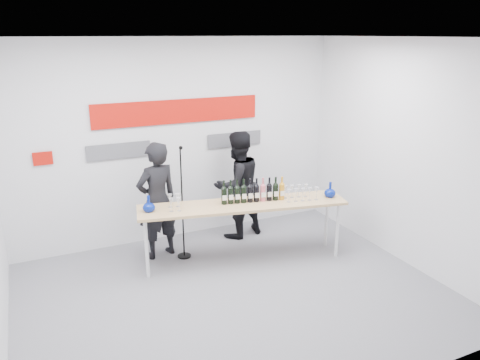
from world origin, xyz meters
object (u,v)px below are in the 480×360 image
object	(u,v)px
tasting_table	(243,208)
presenter_right	(237,185)
presenter_left	(157,201)
mic_stand	(183,224)

from	to	relation	value
tasting_table	presenter_right	distance (m)	0.87
presenter_left	presenter_right	distance (m)	1.31
tasting_table	presenter_left	size ratio (longest dim) A/B	1.73
presenter_right	mic_stand	world-z (taller)	presenter_right
tasting_table	presenter_right	world-z (taller)	presenter_right
presenter_right	mic_stand	size ratio (longest dim) A/B	1.02
mic_stand	tasting_table	bearing A→B (deg)	-23.55
presenter_left	presenter_right	size ratio (longest dim) A/B	1.00
tasting_table	mic_stand	world-z (taller)	mic_stand
presenter_left	presenter_right	bearing A→B (deg)	172.89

